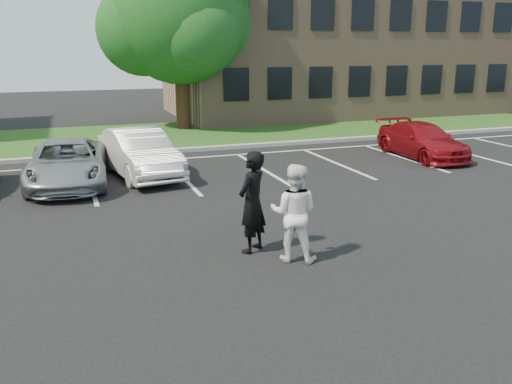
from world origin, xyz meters
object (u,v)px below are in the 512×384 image
at_px(man_black_suit, 252,202).
at_px(man_white_shirt, 294,213).
at_px(tree, 181,17).
at_px(car_silver_minivan, 67,163).
at_px(car_red_compact, 422,141).
at_px(car_white_sedan, 140,153).
at_px(office_building, 352,44).

distance_m(man_black_suit, man_white_shirt, 0.93).
xyz_separation_m(man_black_suit, man_white_shirt, (0.59, -0.71, -0.08)).
bearing_deg(man_black_suit, tree, -138.30).
bearing_deg(tree, man_black_suit, -98.25).
xyz_separation_m(man_white_shirt, car_silver_minivan, (-3.95, 7.70, -0.29)).
bearing_deg(man_black_suit, car_red_compact, 176.78).
bearing_deg(car_silver_minivan, tree, 64.20).
bearing_deg(car_white_sedan, man_black_suit, -90.05).
relative_size(office_building, tree, 2.55).
height_order(man_white_shirt, car_red_compact, man_white_shirt).
bearing_deg(car_red_compact, man_black_suit, -141.27).
bearing_deg(car_white_sedan, office_building, 32.72).
distance_m(man_black_suit, car_silver_minivan, 7.76).
bearing_deg(car_silver_minivan, office_building, 43.28).
distance_m(office_building, tree, 12.35).
relative_size(man_black_suit, car_silver_minivan, 0.43).
xyz_separation_m(man_black_suit, car_red_compact, (9.17, 6.87, -0.40)).
bearing_deg(office_building, car_silver_minivan, -141.31).
bearing_deg(man_black_suit, office_building, -163.93).
bearing_deg(man_white_shirt, office_building, -90.09).
xyz_separation_m(office_building, car_red_compact, (-4.89, -14.08, -3.53)).
relative_size(car_white_sedan, car_red_compact, 1.04).
distance_m(man_white_shirt, car_silver_minivan, 8.66).
relative_size(tree, car_white_sedan, 1.94).
height_order(man_black_suit, man_white_shirt, man_black_suit).
bearing_deg(man_black_suit, man_white_shirt, 89.61).
xyz_separation_m(man_white_shirt, car_red_compact, (8.58, 7.58, -0.32)).
distance_m(car_white_sedan, car_red_compact, 10.34).
height_order(office_building, car_silver_minivan, office_building).
relative_size(man_black_suit, car_red_compact, 0.47).
distance_m(car_silver_minivan, car_red_compact, 12.53).
bearing_deg(car_red_compact, man_white_shirt, -136.64).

